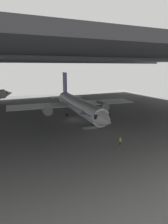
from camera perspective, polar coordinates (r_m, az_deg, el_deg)
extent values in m
plane|color=slate|center=(55.89, -2.11, -2.16)|extent=(110.00, 110.00, 0.00)
cube|color=#38383D|center=(66.89, -7.05, 15.01)|extent=(121.00, 99.00, 1.20)
cube|color=#4C4F54|center=(44.10, 3.55, 14.93)|extent=(115.50, 0.50, 0.70)
cube|color=#4C4F54|center=(82.67, -10.75, 13.76)|extent=(115.50, 0.50, 0.70)
cylinder|color=white|center=(56.83, -1.57, 1.88)|extent=(6.78, 30.92, 4.12)
cone|color=white|center=(41.32, 6.12, -2.39)|extent=(4.45, 5.27, 4.03)
cube|color=black|center=(43.46, 4.62, -0.90)|extent=(3.74, 3.18, 0.91)
cone|color=white|center=(73.03, -5.92, 4.61)|extent=(4.06, 6.87, 3.50)
cube|color=navy|center=(69.97, -5.48, 8.39)|extent=(0.63, 4.49, 6.73)
cube|color=white|center=(70.23, -2.88, 4.50)|extent=(5.51, 3.81, 0.16)
cube|color=white|center=(68.75, -7.48, 4.22)|extent=(5.51, 3.81, 0.16)
cube|color=white|center=(65.44, 5.91, 2.92)|extent=(17.80, 8.96, 0.24)
cylinder|color=#9EA3A8|center=(62.71, 5.09, 1.83)|extent=(3.01, 5.55, 2.55)
cube|color=white|center=(59.34, -12.94, 1.62)|extent=(17.80, 8.96, 0.24)
cylinder|color=#9EA3A8|center=(57.60, -10.57, 0.67)|extent=(3.01, 5.55, 2.55)
cube|color=navy|center=(56.77, -1.57, 2.19)|extent=(6.67, 28.69, 0.16)
cylinder|color=#9EA3A8|center=(48.02, 2.40, -3.14)|extent=(0.20, 0.20, 1.15)
cylinder|color=black|center=(48.24, 2.39, -4.05)|extent=(0.38, 0.92, 0.90)
cylinder|color=#9EA3A8|center=(60.95, -0.09, 0.33)|extent=(0.20, 0.20, 1.15)
cylinder|color=black|center=(61.13, -0.09, -0.40)|extent=(0.38, 0.92, 0.90)
cylinder|color=#9EA3A8|center=(59.37, -4.91, -0.06)|extent=(0.20, 0.20, 1.15)
cylinder|color=black|center=(59.55, -4.90, -0.81)|extent=(0.38, 0.92, 0.90)
cube|color=slate|center=(47.88, 1.79, -4.31)|extent=(4.15, 1.85, 0.70)
cube|color=slate|center=(47.34, 1.80, -2.07)|extent=(3.85, 1.62, 3.25)
cube|color=slate|center=(46.32, -0.29, -0.39)|extent=(1.21, 1.39, 0.12)
cylinder|color=black|center=(45.66, -0.03, 0.06)|extent=(0.06, 0.06, 1.00)
cylinder|color=black|center=(46.76, -0.54, 0.37)|extent=(0.06, 0.06, 1.00)
cylinder|color=black|center=(46.74, 0.23, -4.99)|extent=(0.31, 0.15, 0.30)
cylinder|color=black|center=(48.00, -0.36, -4.51)|extent=(0.31, 0.15, 0.30)
cylinder|color=black|center=(47.95, 3.94, -4.56)|extent=(0.31, 0.15, 0.30)
cylinder|color=black|center=(49.17, 3.27, -4.10)|extent=(0.31, 0.15, 0.30)
cylinder|color=#232838|center=(38.66, 10.27, -8.71)|extent=(0.14, 0.14, 0.80)
cylinder|color=#232838|center=(38.50, 10.16, -8.80)|extent=(0.14, 0.14, 0.80)
cube|color=yellow|center=(38.34, 10.25, -7.81)|extent=(0.42, 0.37, 0.57)
cylinder|color=yellow|center=(38.53, 10.40, -7.66)|extent=(0.09, 0.09, 0.54)
cylinder|color=yellow|center=(38.13, 10.11, -7.87)|extent=(0.09, 0.09, 0.54)
sphere|color=beige|center=(38.20, 10.28, -7.24)|extent=(0.22, 0.22, 0.22)
cylinder|color=#232838|center=(50.00, 2.22, -3.51)|extent=(0.14, 0.14, 0.79)
cylinder|color=#232838|center=(50.05, 2.03, -3.48)|extent=(0.14, 0.14, 0.79)
cube|color=orange|center=(49.84, 2.13, -2.75)|extent=(0.41, 0.41, 0.56)
cylinder|color=orange|center=(49.76, 2.38, -2.74)|extent=(0.09, 0.09, 0.53)
cylinder|color=orange|center=(49.91, 1.88, -2.69)|extent=(0.09, 0.09, 0.53)
sphere|color=beige|center=(49.73, 2.13, -2.31)|extent=(0.21, 0.21, 0.21)
cone|color=white|center=(89.88, -20.88, 4.97)|extent=(5.58, 5.23, 3.61)
cube|color=black|center=(88.64, -22.18, 5.07)|extent=(3.73, 3.97, 0.81)
cube|color=yellow|center=(66.62, -9.32, 0.63)|extent=(1.75, 2.44, 0.70)
cylinder|color=black|center=(65.92, -8.83, 0.22)|extent=(0.29, 0.47, 0.44)
cylinder|color=black|center=(65.91, -9.78, 0.18)|extent=(0.29, 0.47, 0.44)
cylinder|color=black|center=(67.48, -8.85, 0.51)|extent=(0.29, 0.47, 0.44)
cylinder|color=black|center=(67.48, -9.78, 0.48)|extent=(0.29, 0.47, 0.44)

